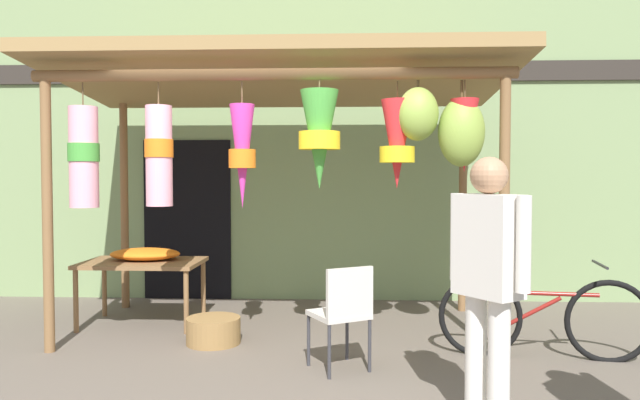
# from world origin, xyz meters

# --- Properties ---
(ground_plane) EXTENTS (30.00, 30.00, 0.00)m
(ground_plane) POSITION_xyz_m (0.00, 0.00, 0.00)
(ground_plane) COLOR #60564C
(shop_facade) EXTENTS (10.54, 0.29, 4.56)m
(shop_facade) POSITION_xyz_m (-0.01, 2.37, 2.28)
(shop_facade) COLOR #7A9360
(shop_facade) RESTS_ON ground_plane
(market_stall_canopy) EXTENTS (4.43, 2.30, 2.69)m
(market_stall_canopy) POSITION_xyz_m (0.24, 0.57, 2.29)
(market_stall_canopy) COLOR brown
(market_stall_canopy) RESTS_ON ground_plane
(display_table) EXTENTS (1.20, 0.80, 0.67)m
(display_table) POSITION_xyz_m (-1.35, 0.91, 0.60)
(display_table) COLOR brown
(display_table) RESTS_ON ground_plane
(flower_heap_on_table) EXTENTS (0.73, 0.51, 0.13)m
(flower_heap_on_table) POSITION_xyz_m (-1.33, 0.97, 0.73)
(flower_heap_on_table) COLOR orange
(flower_heap_on_table) RESTS_ON display_table
(folding_chair) EXTENTS (0.55, 0.55, 0.84)m
(folding_chair) POSITION_xyz_m (0.75, -0.51, 0.50)
(folding_chair) COLOR beige
(folding_chair) RESTS_ON ground_plane
(wicker_basket_by_table) EXTENTS (0.50, 0.50, 0.24)m
(wicker_basket_by_table) POSITION_xyz_m (-0.45, 0.23, 0.12)
(wicker_basket_by_table) COLOR olive
(wicker_basket_by_table) RESTS_ON ground_plane
(parked_bicycle) EXTENTS (1.74, 0.44, 0.92)m
(parked_bicycle) POSITION_xyz_m (2.44, -0.07, 0.35)
(parked_bicycle) COLOR black
(parked_bicycle) RESTS_ON ground_plane
(vendor_in_orange) EXTENTS (0.41, 0.50, 1.66)m
(vendor_in_orange) POSITION_xyz_m (1.63, -1.56, 0.98)
(vendor_in_orange) COLOR silver
(vendor_in_orange) RESTS_ON ground_plane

